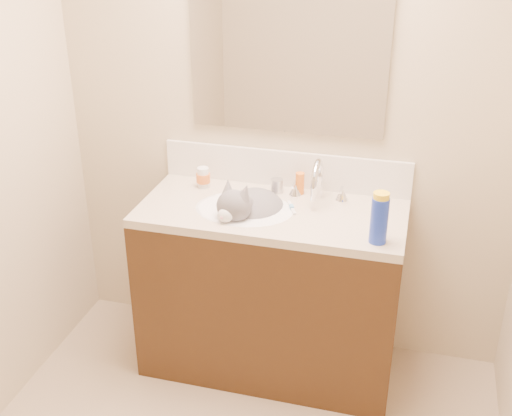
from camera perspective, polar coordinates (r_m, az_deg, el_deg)
The scene contains 16 objects.
room_shell at distance 1.78m, azimuth -5.89°, elevation 4.80°, with size 2.24×2.54×2.52m.
vanity_cabinet at distance 3.11m, azimuth 1.32°, elevation -7.55°, with size 1.20×0.55×0.82m, color #39220F.
counter_slab at distance 2.89m, azimuth 1.40°, elevation -0.43°, with size 1.20×0.55×0.04m, color #C4B59A.
basin at distance 2.92m, azimuth -1.04°, elevation -1.29°, with size 0.45×0.36×0.14m, color white.
faucet at distance 2.94m, azimuth 5.48°, elevation 2.17°, with size 0.28×0.20×0.21m.
cat at distance 2.91m, azimuth -0.50°, elevation -0.41°, with size 0.39×0.45×0.32m.
backsplash at distance 3.08m, azimuth 2.59°, elevation 3.50°, with size 1.20×0.02×0.18m, color silver.
mirror at distance 2.91m, azimuth 2.83°, elevation 14.31°, with size 0.90×0.02×0.80m, color white.
pill_bottle at distance 3.09m, azimuth -4.72°, elevation 2.73°, with size 0.05×0.05×0.10m, color white.
pill_label at distance 3.10m, azimuth -4.71°, elevation 2.68°, with size 0.07×0.07×0.04m, color orange.
silver_jar at distance 3.04m, azimuth 1.87°, elevation 1.99°, with size 0.06×0.06×0.07m, color #B7B7BC.
amber_bottle at distance 3.02m, azimuth 3.92°, elevation 2.20°, with size 0.04×0.04×0.10m, color orange.
toothbrush at distance 2.89m, azimuth 3.19°, elevation 0.03°, with size 0.01×0.13×0.01m, color white.
toothbrush_head at distance 2.89m, azimuth 3.19°, elevation 0.10°, with size 0.02×0.03×0.02m, color #65ABD8.
spray_can at distance 2.61m, azimuth 10.89°, elevation -1.09°, with size 0.07×0.07×0.20m, color #1A34B9.
spray_cap at distance 2.57m, azimuth 11.07°, elevation 0.94°, with size 0.06×0.06×0.04m, color yellow.
Camera 1 is at (0.60, -1.55, 2.12)m, focal length 45.00 mm.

